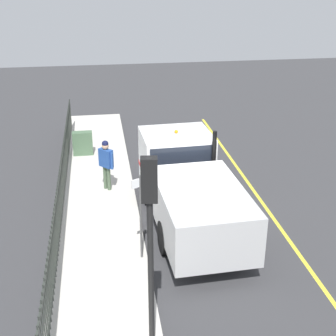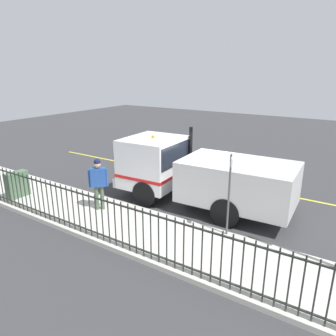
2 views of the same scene
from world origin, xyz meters
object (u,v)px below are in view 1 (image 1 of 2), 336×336
Objects in this scene: utility_cabinet at (83,143)px; traffic_cone at (218,170)px; worker_standing at (106,160)px; street_sign at (140,208)px; traffic_light_near at (150,221)px; work_truck at (187,182)px.

traffic_cone is at bearing 151.41° from utility_cabinet.
traffic_cone is at bearing 57.31° from worker_standing.
street_sign reaches higher than utility_cabinet.
traffic_light_near reaches higher than traffic_cone.
traffic_light_near is at bearing 87.99° from street_sign.
work_truck is 3.58m from traffic_cone.
traffic_cone is (-1.75, -2.96, -1.00)m from work_truck.
traffic_cone is at bearing 56.78° from work_truck.
utility_cabinet is at bearing -28.59° from traffic_cone.
work_truck is 2.66× the size of street_sign.
work_truck is at bearing 59.37° from traffic_cone.
worker_standing is 3.62m from utility_cabinet.
work_truck is 10.75× the size of traffic_cone.
work_truck is 2.72m from street_sign.
street_sign is (1.65, 2.13, 0.36)m from work_truck.
traffic_light_near reaches higher than utility_cabinet.
street_sign is at bearing -32.02° from worker_standing.
utility_cabinet is (3.32, -5.72, -0.67)m from work_truck.
traffic_light_near is 7.08× the size of traffic_cone.
traffic_light_near is at bearing 67.37° from traffic_cone.
work_truck is 1.52× the size of traffic_light_near.
worker_standing reaches higher than utility_cabinet.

